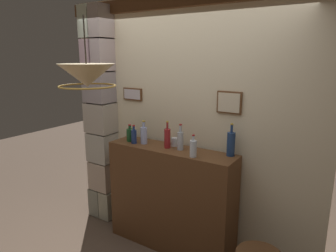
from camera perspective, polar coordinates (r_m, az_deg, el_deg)
name	(u,v)px	position (r m, az deg, el deg)	size (l,w,h in m)	color
panelled_rear_partition	(183,117)	(3.32, 2.87, 1.76)	(3.01, 0.15, 2.72)	beige
stone_pillar	(102,118)	(3.90, -12.23, 1.48)	(0.36, 0.32, 2.65)	gray
bar_shelf_unit	(170,198)	(3.40, 0.47, -13.47)	(1.42, 0.36, 1.14)	brown
liquor_bottle_rye	(134,136)	(3.36, -6.43, -1.91)	(0.06, 0.06, 0.21)	navy
liquor_bottle_gin	(180,140)	(3.11, 2.34, -2.66)	(0.06, 0.06, 0.27)	#ABB4BF
liquor_bottle_brandy	(193,148)	(2.91, 4.77, -4.18)	(0.07, 0.07, 0.22)	silver
liquor_bottle_whiskey	(231,144)	(2.98, 11.75, -3.26)	(0.08, 0.08, 0.32)	navy
liquor_bottle_rum	(130,135)	(3.45, -7.17, -1.61)	(0.08, 0.08, 0.19)	#184922
liquor_bottle_vodka	(144,135)	(3.34, -4.56, -1.65)	(0.07, 0.07, 0.26)	#A4B3E3
liquor_bottle_sherry	(167,138)	(3.17, -0.12, -2.25)	(0.07, 0.07, 0.29)	maroon
glass_tumbler_rocks	(174,142)	(3.25, 1.21, -3.01)	(0.07, 0.07, 0.09)	silver
pendant_lamp	(87,76)	(2.73, -15.01, 9.05)	(0.49, 0.49, 0.59)	beige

